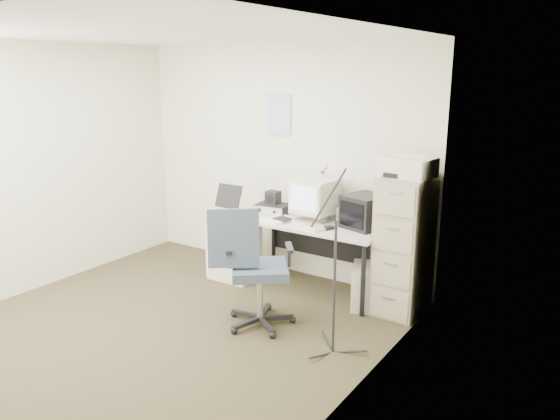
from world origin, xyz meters
The scene contains 23 objects.
floor centered at (0.00, 0.00, -0.01)m, with size 3.60×3.60×0.01m, color #352E20.
ceiling centered at (0.00, 0.00, 2.50)m, with size 3.60×3.60×0.01m, color white.
wall_back centered at (0.00, 1.80, 1.25)m, with size 3.60×0.02×2.50m, color beige.
wall_left centered at (-1.80, 0.00, 1.25)m, with size 0.02×3.60×2.50m, color beige.
wall_right centered at (1.80, 0.00, 1.25)m, with size 0.02×3.60×2.50m, color beige.
wall_calendar centered at (-0.02, 1.79, 1.75)m, with size 0.30×0.02×0.44m, color white.
filing_cabinet centered at (1.58, 1.48, 0.65)m, with size 0.40×0.60×1.30m, color gray.
printer centered at (1.58, 1.45, 1.39)m, with size 0.45×0.31×0.17m, color beige.
desk centered at (0.63, 1.45, 0.36)m, with size 1.50×0.70×0.73m, color silver.
crt_monitor centered at (0.60, 1.52, 0.94)m, with size 0.38×0.40×0.42m, color beige.
crt_tv centered at (1.14, 1.55, 0.89)m, with size 0.35×0.37×0.32m, color black.
desk_speaker centered at (0.88, 1.55, 0.81)m, with size 0.08×0.08×0.15m, color beige.
keyboard centered at (0.65, 1.29, 0.74)m, with size 0.47×0.17×0.03m, color beige.
mouse centered at (0.88, 1.29, 0.75)m, with size 0.06×0.10×0.03m, color black.
radio_receiver centered at (0.09, 1.51, 0.78)m, with size 0.34×0.25×0.10m, color black.
radio_speaker centered at (0.08, 1.53, 0.90)m, with size 0.14×0.13×0.14m, color black.
papers centered at (0.32, 1.30, 0.74)m, with size 0.22×0.31×0.02m, color white.
pc_tower centered at (1.22, 1.37, 0.20)m, with size 0.19×0.43×0.40m, color beige.
office_chair centered at (0.64, 0.49, 0.54)m, with size 0.62×0.62×1.08m, color #465566.
side_cart centered at (-0.25, 1.25, 0.30)m, with size 0.48×0.39×0.60m, color silver.
music_stand centered at (-0.30, 1.27, 0.82)m, with size 0.31×0.16×0.45m, color black.
headphones centered at (-0.25, 1.24, 0.65)m, with size 0.16×0.16×0.03m, color black.
mic_stand centered at (1.42, 0.42, 0.73)m, with size 0.02×0.02×1.45m, color black.
Camera 1 is at (3.28, -3.15, 2.23)m, focal length 35.00 mm.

